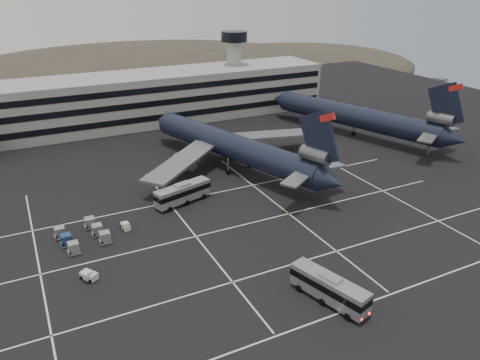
# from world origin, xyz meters

# --- Properties ---
(ground) EXTENTS (260.00, 260.00, 0.00)m
(ground) POSITION_xyz_m (0.00, 0.00, 0.00)
(ground) COLOR black
(ground) RESTS_ON ground
(lane_markings) EXTENTS (90.00, 55.62, 0.01)m
(lane_markings) POSITION_xyz_m (0.95, 0.72, 0.01)
(lane_markings) COLOR silver
(lane_markings) RESTS_ON ground
(terminal) EXTENTS (125.00, 26.00, 24.00)m
(terminal) POSITION_xyz_m (-2.95, 71.14, 6.93)
(terminal) COLOR gray
(terminal) RESTS_ON ground
(hills) EXTENTS (352.00, 180.00, 44.00)m
(hills) POSITION_xyz_m (17.99, 170.00, -12.07)
(hills) COLOR #38332B
(hills) RESTS_ON ground
(lightpole_right) EXTENTS (2.40, 2.40, 18.28)m
(lightpole_right) POSITION_xyz_m (58.00, 15.00, 11.82)
(lightpole_right) COLOR slate
(lightpole_right) RESTS_ON ground
(trijet_main) EXTENTS (45.38, 56.49, 18.08)m
(trijet_main) POSITION_xyz_m (12.51, 27.65, 5.25)
(trijet_main) COLOR black
(trijet_main) RESTS_ON ground
(trijet_far) EXTENTS (26.16, 56.28, 18.08)m
(trijet_far) POSITION_xyz_m (51.84, 33.87, 5.43)
(trijet_far) COLOR black
(trijet_far) RESTS_ON ground
(bus_near) EXTENTS (5.71, 11.67, 4.02)m
(bus_near) POSITION_xyz_m (3.52, -19.36, 2.20)
(bus_near) COLOR gray
(bus_near) RESTS_ON ground
(bus_far) EXTENTS (11.67, 5.74, 4.02)m
(bus_far) POSITION_xyz_m (-3.58, 16.65, 2.20)
(bus_far) COLOR gray
(bus_far) RESTS_ON ground
(tug_a) EXTENTS (1.45, 2.27, 1.40)m
(tug_a) POSITION_xyz_m (-15.76, 11.44, 0.62)
(tug_a) COLOR silver
(tug_a) RESTS_ON ground
(tug_b) EXTENTS (2.56, 2.82, 1.56)m
(tug_b) POSITION_xyz_m (-23.79, -0.39, 0.69)
(tug_b) COLOR silver
(tug_b) RESTS_ON ground
(uld_cluster) EXTENTS (8.65, 9.67, 1.89)m
(uld_cluster) POSITION_xyz_m (-22.86, 11.19, 0.92)
(uld_cluster) COLOR #2D2D30
(uld_cluster) RESTS_ON ground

